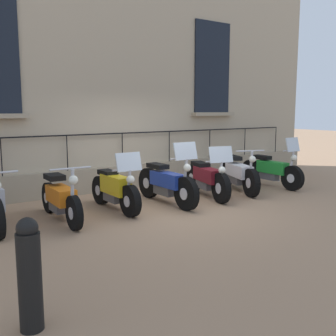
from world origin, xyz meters
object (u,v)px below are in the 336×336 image
object	(u,v)px
motorcycle_white	(238,174)
bollard	(30,274)
motorcycle_blue	(167,184)
motorcycle_maroon	(207,179)
motorcycle_orange	(61,199)
motorcycle_yellow	(115,190)
motorcycle_green	(271,171)

from	to	relation	value
motorcycle_white	bollard	bearing A→B (deg)	-60.05
motorcycle_blue	bollard	world-z (taller)	motorcycle_blue
bollard	motorcycle_maroon	bearing A→B (deg)	124.40
motorcycle_white	motorcycle_orange	bearing A→B (deg)	-88.73
motorcycle_orange	motorcycle_white	bearing A→B (deg)	91.27
motorcycle_yellow	motorcycle_white	xyz separation A→B (m)	(0.02, 3.44, 0.00)
motorcycle_yellow	bollard	bearing A→B (deg)	-37.21
motorcycle_green	motorcycle_orange	bearing A→B (deg)	-89.62
motorcycle_maroon	motorcycle_green	bearing A→B (deg)	90.38
motorcycle_maroon	bollard	world-z (taller)	motorcycle_maroon
motorcycle_maroon	motorcycle_white	xyz separation A→B (m)	(-0.08, 1.09, -0.01)
motorcycle_orange	motorcycle_yellow	size ratio (longest dim) A/B	1.07
bollard	motorcycle_orange	bearing A→B (deg)	156.14
motorcycle_yellow	bollard	size ratio (longest dim) A/B	1.76
motorcycle_blue	motorcycle_green	size ratio (longest dim) A/B	1.04
motorcycle_orange	motorcycle_white	world-z (taller)	motorcycle_white
motorcycle_yellow	motorcycle_white	size ratio (longest dim) A/B	0.92
motorcycle_yellow	bollard	world-z (taller)	motorcycle_yellow
motorcycle_green	bollard	distance (m)	8.10
motorcycle_maroon	motorcycle_green	world-z (taller)	motorcycle_green
motorcycle_orange	motorcycle_white	size ratio (longest dim) A/B	0.98
motorcycle_orange	motorcycle_maroon	size ratio (longest dim) A/B	0.98
motorcycle_maroon	motorcycle_white	size ratio (longest dim) A/B	1.00
motorcycle_maroon	motorcycle_orange	bearing A→B (deg)	-89.63
motorcycle_maroon	motorcycle_white	bearing A→B (deg)	94.19
motorcycle_yellow	motorcycle_maroon	bearing A→B (deg)	87.54
motorcycle_orange	motorcycle_yellow	xyz separation A→B (m)	(-0.12, 1.18, 0.02)
motorcycle_green	motorcycle_white	bearing A→B (deg)	-93.19
motorcycle_white	bollard	world-z (taller)	motorcycle_white
motorcycle_orange	motorcycle_maroon	distance (m)	3.53
motorcycle_white	bollard	distance (m)	7.09
motorcycle_maroon	bollard	bearing A→B (deg)	-55.60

